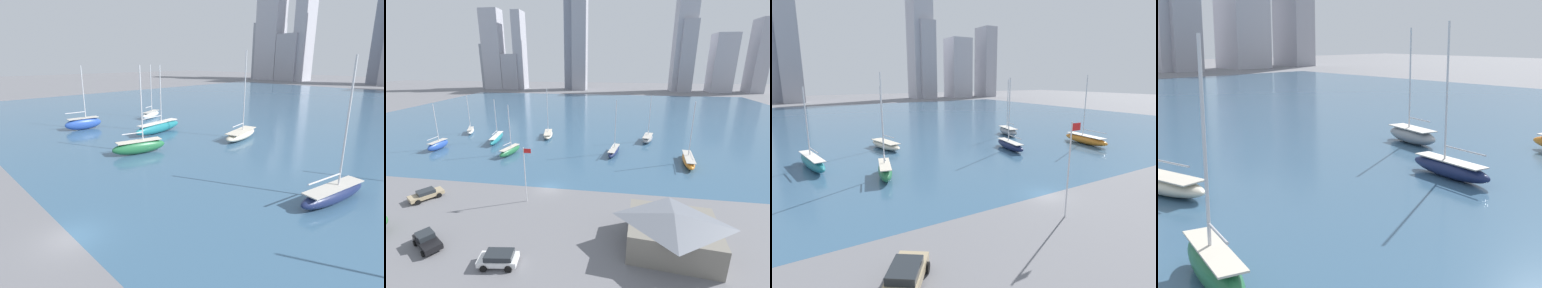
% 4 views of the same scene
% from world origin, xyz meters
% --- Properties ---
extents(ground_plane, '(500.00, 500.00, 0.00)m').
position_xyz_m(ground_plane, '(0.00, 0.00, 0.00)').
color(ground_plane, slate).
extents(harbor_water, '(180.00, 140.00, 0.00)m').
position_xyz_m(harbor_water, '(0.00, 70.00, 0.00)').
color(harbor_water, '#385B7A').
rests_on(harbor_water, ground_plane).
extents(sailboat_cream, '(4.42, 9.61, 14.12)m').
position_xyz_m(sailboat_cream, '(-8.82, 32.06, 0.84)').
color(sailboat_cream, beige).
rests_on(sailboat_cream, harbor_water).
extents(sailboat_green, '(3.45, 7.90, 12.02)m').
position_xyz_m(sailboat_green, '(-13.80, 15.36, 1.05)').
color(sailboat_green, '#236B3D').
rests_on(sailboat_green, harbor_water).
extents(sailboat_blue, '(2.43, 6.94, 11.66)m').
position_xyz_m(sailboat_blue, '(-33.69, 16.42, 1.19)').
color(sailboat_blue, '#284CA8').
rests_on(sailboat_blue, harbor_water).
extents(sailboat_teal, '(3.66, 11.15, 11.82)m').
position_xyz_m(sailboat_teal, '(-21.77, 24.87, 1.04)').
color(sailboat_teal, '#1E757F').
rests_on(sailboat_teal, harbor_water).
extents(sailboat_white, '(4.24, 6.73, 11.64)m').
position_xyz_m(sailboat_white, '(-34.06, 32.28, 0.89)').
color(sailboat_white, white).
rests_on(sailboat_white, harbor_water).
extents(sailboat_navy, '(3.55, 9.23, 13.10)m').
position_xyz_m(sailboat_navy, '(11.02, 19.73, 0.89)').
color(sailboat_navy, '#19234C').
rests_on(sailboat_navy, harbor_water).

